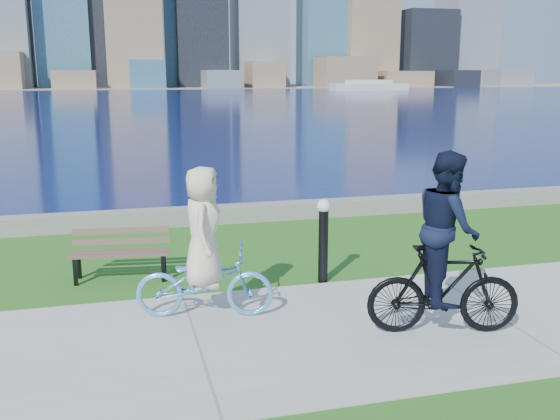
# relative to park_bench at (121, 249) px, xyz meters

# --- Properties ---
(ground) EXTENTS (320.00, 320.00, 0.00)m
(ground) POSITION_rel_park_bench_xyz_m (4.84, -2.83, -0.48)
(ground) COLOR #205516
(ground) RESTS_ON ground
(concrete_path) EXTENTS (80.00, 3.50, 0.02)m
(concrete_path) POSITION_rel_park_bench_xyz_m (4.84, -2.83, -0.47)
(concrete_path) COLOR #999A95
(concrete_path) RESTS_ON ground
(seawall) EXTENTS (90.00, 0.50, 0.35)m
(seawall) POSITION_rel_park_bench_xyz_m (4.84, 3.37, -0.30)
(seawall) COLOR slate
(seawall) RESTS_ON ground
(bay_water) EXTENTS (320.00, 131.00, 0.01)m
(bay_water) POSITION_rel_park_bench_xyz_m (4.84, 69.17, -0.48)
(bay_water) COLOR #0B154B
(bay_water) RESTS_ON ground
(far_shore) EXTENTS (320.00, 30.00, 0.12)m
(far_shore) POSITION_rel_park_bench_xyz_m (4.84, 127.17, -0.42)
(far_shore) COLOR gray
(far_shore) RESTS_ON ground
(ferry_far) EXTENTS (13.76, 3.93, 1.87)m
(ferry_far) POSITION_rel_park_bench_xyz_m (44.33, 95.98, 0.30)
(ferry_far) COLOR silver
(ferry_far) RESTS_ON ground
(park_bench) EXTENTS (1.57, 0.70, 0.78)m
(park_bench) POSITION_rel_park_bench_xyz_m (0.00, 0.00, 0.00)
(park_bench) COLOR black
(park_bench) RESTS_ON ground
(bollard_lamp) EXTENTS (0.21, 0.21, 1.32)m
(bollard_lamp) POSITION_rel_park_bench_xyz_m (3.03, -0.98, 0.28)
(bollard_lamp) COLOR black
(bollard_lamp) RESTS_ON ground
(cyclist_woman) EXTENTS (1.01, 1.91, 2.01)m
(cyclist_woman) POSITION_rel_park_bench_xyz_m (1.05, -1.94, 0.29)
(cyclist_woman) COLOR #60B1EA
(cyclist_woman) RESTS_ON ground
(cyclist_man) EXTENTS (0.99, 1.96, 2.28)m
(cyclist_man) POSITION_rel_park_bench_xyz_m (3.83, -3.24, 0.50)
(cyclist_man) COLOR black
(cyclist_man) RESTS_ON ground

